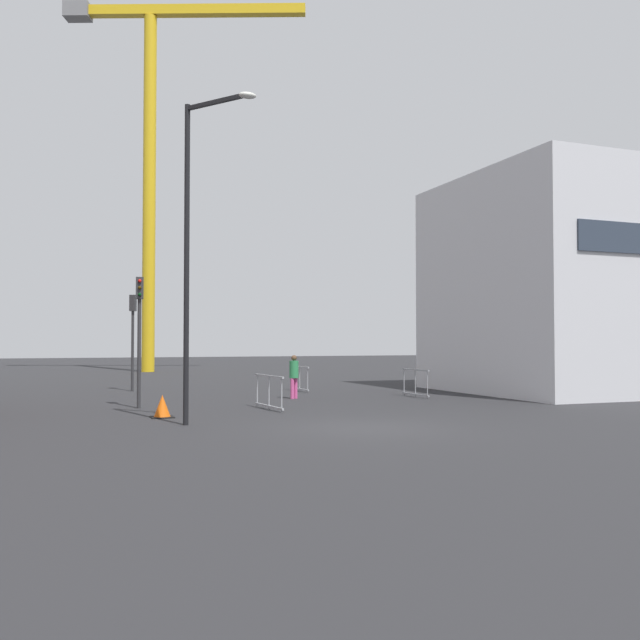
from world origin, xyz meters
TOP-DOWN VIEW (x-y plane):
  - ground at (0.00, 0.00)m, footprint 160.00×160.00m
  - office_block at (15.00, 8.33)m, footprint 12.72×9.76m
  - construction_crane at (-0.80, 34.26)m, footprint 16.38×7.27m
  - streetlamp_tall at (-3.91, 2.01)m, footprint 1.48×1.74m
  - traffic_light_median at (-4.70, 7.22)m, footprint 0.27×0.38m
  - traffic_light_corner at (-4.10, 15.17)m, footprint 0.33×0.39m
  - pedestrian_walking at (1.15, 8.97)m, footprint 0.34×0.34m
  - safety_barrier_mid_span at (5.77, 8.02)m, footprint 0.09×2.00m
  - safety_barrier_front at (-0.91, 5.35)m, footprint 0.26×2.32m
  - safety_barrier_rear at (2.61, 12.53)m, footprint 0.13×2.04m
  - traffic_cone_by_barrier at (-4.38, 4.18)m, footprint 0.63×0.63m

SIDE VIEW (x-z plane):
  - ground at x=0.00m, z-range 0.00..0.00m
  - traffic_cone_by_barrier at x=-4.38m, z-range -0.02..0.62m
  - safety_barrier_mid_span at x=5.77m, z-range 0.02..1.10m
  - safety_barrier_rear at x=2.61m, z-range 0.02..1.10m
  - safety_barrier_front at x=-0.91m, z-range 0.02..1.10m
  - pedestrian_walking at x=1.15m, z-range 0.13..1.76m
  - traffic_light_corner at x=-4.10m, z-range 0.70..4.86m
  - traffic_light_median at x=-4.70m, z-range 0.71..4.92m
  - office_block at x=15.00m, z-range 0.00..9.05m
  - streetlamp_tall at x=-3.91m, z-range 0.74..9.04m
  - construction_crane at x=-0.80m, z-range 3.93..30.31m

